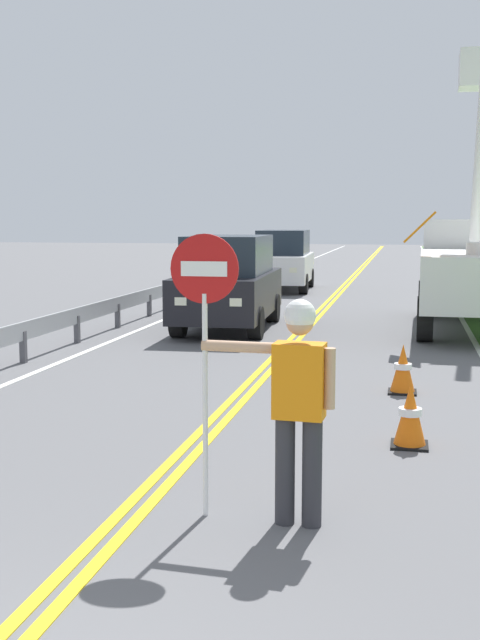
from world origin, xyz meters
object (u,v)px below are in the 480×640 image
object	(u,v)px
utility_bucket_truck	(472,265)
traffic_cone_lead	(410,416)
flagger_worker	(298,397)
stop_sign_paddle	(205,311)
oncoming_suv_nearest	(229,282)
oncoming_suv_second	(284,260)
traffic_cone_mid	(403,370)

from	to	relation	value
utility_bucket_truck	traffic_cone_lead	distance (m)	10.39
flagger_worker	stop_sign_paddle	size ratio (longest dim) A/B	0.78
oncoming_suv_nearest	traffic_cone_lead	xyz separation A→B (m)	(3.95, -8.73, -0.72)
utility_bucket_truck	oncoming_suv_second	distance (m)	10.43
traffic_cone_mid	oncoming_suv_nearest	bearing A→B (deg)	122.74
oncoming_suv_nearest	oncoming_suv_second	world-z (taller)	same
traffic_cone_lead	traffic_cone_mid	size ratio (longest dim) A/B	1.00
flagger_worker	oncoming_suv_nearest	bearing A→B (deg)	105.28
traffic_cone_lead	traffic_cone_mid	world-z (taller)	same
oncoming_suv_nearest	flagger_worker	bearing A→B (deg)	-74.72
utility_bucket_truck	oncoming_suv_nearest	distance (m)	5.58
stop_sign_paddle	traffic_cone_lead	distance (m)	3.23
oncoming_suv_second	traffic_cone_mid	world-z (taller)	oncoming_suv_second
stop_sign_paddle	oncoming_suv_nearest	xyz separation A→B (m)	(-2.29, 11.14, -0.65)
traffic_cone_lead	utility_bucket_truck	bearing A→B (deg)	82.17
oncoming_suv_second	traffic_cone_lead	xyz separation A→B (m)	(4.28, -18.97, -0.72)
utility_bucket_truck	traffic_cone_lead	xyz separation A→B (m)	(-1.41, -10.24, -1.10)
traffic_cone_lead	traffic_cone_mid	distance (m)	2.72
utility_bucket_truck	oncoming_suv_nearest	world-z (taller)	utility_bucket_truck
flagger_worker	oncoming_suv_nearest	size ratio (longest dim) A/B	0.39
oncoming_suv_second	traffic_cone_lead	world-z (taller)	oncoming_suv_second
traffic_cone_lead	oncoming_suv_second	bearing A→B (deg)	102.70
traffic_cone_mid	traffic_cone_lead	bearing A→B (deg)	-88.12
flagger_worker	oncoming_suv_second	size ratio (longest dim) A/B	0.39
stop_sign_paddle	traffic_cone_mid	bearing A→B (deg)	72.90
stop_sign_paddle	traffic_cone_lead	bearing A→B (deg)	55.31
traffic_cone_mid	utility_bucket_truck	bearing A→B (deg)	78.74
utility_bucket_truck	oncoming_suv_second	size ratio (longest dim) A/B	1.46
utility_bucket_truck	traffic_cone_mid	xyz separation A→B (m)	(-1.50, -7.52, -1.10)
oncoming_suv_second	traffic_cone_lead	bearing A→B (deg)	-77.30
flagger_worker	oncoming_suv_nearest	world-z (taller)	oncoming_suv_nearest
flagger_worker	traffic_cone_mid	size ratio (longest dim) A/B	2.61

